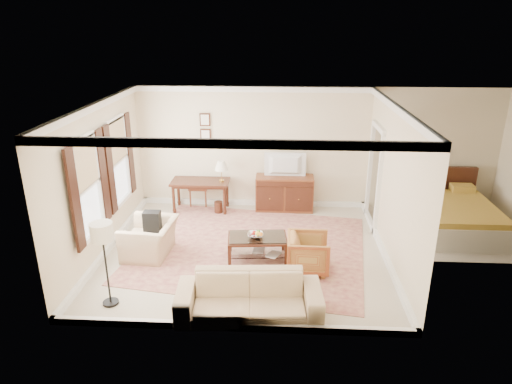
# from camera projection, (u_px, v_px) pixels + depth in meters

# --- Properties ---
(room_shell) EXTENTS (5.51, 5.01, 2.91)m
(room_shell) POSITION_uv_depth(u_px,v_px,m) (244.00, 129.00, 8.18)
(room_shell) COLOR beige
(room_shell) RESTS_ON ground
(annex_bedroom) EXTENTS (3.00, 2.70, 2.90)m
(annex_bedroom) POSITION_uv_depth(u_px,v_px,m) (458.00, 217.00, 9.76)
(annex_bedroom) COLOR beige
(annex_bedroom) RESTS_ON ground
(window_front) EXTENTS (0.12, 1.56, 1.80)m
(window_front) POSITION_uv_depth(u_px,v_px,m) (88.00, 187.00, 7.99)
(window_front) COLOR #CCB284
(window_front) RESTS_ON room_shell
(window_rear) EXTENTS (0.12, 1.56, 1.80)m
(window_rear) POSITION_uv_depth(u_px,v_px,m) (119.00, 161.00, 9.48)
(window_rear) COLOR #CCB284
(window_rear) RESTS_ON room_shell
(doorway) EXTENTS (0.10, 1.12, 2.25)m
(doorway) POSITION_uv_depth(u_px,v_px,m) (374.00, 178.00, 9.93)
(doorway) COLOR white
(doorway) RESTS_ON room_shell
(rug) EXTENTS (4.95, 4.42, 0.01)m
(rug) POSITION_uv_depth(u_px,v_px,m) (251.00, 248.00, 9.18)
(rug) COLOR maroon
(rug) RESTS_ON room_shell
(writing_desk) EXTENTS (1.36, 0.68, 0.74)m
(writing_desk) POSITION_uv_depth(u_px,v_px,m) (200.00, 185.00, 10.81)
(writing_desk) COLOR #3E1C11
(writing_desk) RESTS_ON room_shell
(desk_chair) EXTENTS (0.54, 0.54, 1.05)m
(desk_chair) POSITION_uv_depth(u_px,v_px,m) (199.00, 184.00, 11.18)
(desk_chair) COLOR brown
(desk_chair) RESTS_ON room_shell
(desk_lamp) EXTENTS (0.32, 0.32, 0.50)m
(desk_lamp) POSITION_uv_depth(u_px,v_px,m) (221.00, 171.00, 10.66)
(desk_lamp) COLOR silver
(desk_lamp) RESTS_ON writing_desk
(framed_prints) EXTENTS (0.25, 0.04, 0.68)m
(framed_prints) POSITION_uv_depth(u_px,v_px,m) (205.00, 127.00, 10.73)
(framed_prints) COLOR #3E1C11
(framed_prints) RESTS_ON room_shell
(sideboard) EXTENTS (1.36, 0.52, 0.84)m
(sideboard) POSITION_uv_depth(u_px,v_px,m) (284.00, 193.00, 10.92)
(sideboard) COLOR brown
(sideboard) RESTS_ON room_shell
(tv) EXTENTS (0.93, 0.53, 0.12)m
(tv) POSITION_uv_depth(u_px,v_px,m) (285.00, 158.00, 10.59)
(tv) COLOR black
(tv) RESTS_ON sideboard
(coffee_table) EXTENTS (1.16, 0.75, 0.47)m
(coffee_table) POSITION_uv_depth(u_px,v_px,m) (257.00, 242.00, 8.65)
(coffee_table) COLOR #3E1C11
(coffee_table) RESTS_ON room_shell
(fruit_bowl) EXTENTS (0.42, 0.42, 0.10)m
(fruit_bowl) POSITION_uv_depth(u_px,v_px,m) (255.00, 235.00, 8.56)
(fruit_bowl) COLOR silver
(fruit_bowl) RESTS_ON coffee_table
(book_a) EXTENTS (0.28, 0.07, 0.38)m
(book_a) POSITION_uv_depth(u_px,v_px,m) (253.00, 249.00, 8.74)
(book_a) COLOR brown
(book_a) RESTS_ON coffee_table
(book_b) EXTENTS (0.26, 0.16, 0.38)m
(book_b) POSITION_uv_depth(u_px,v_px,m) (269.00, 253.00, 8.60)
(book_b) COLOR brown
(book_b) RESTS_ON coffee_table
(striped_armchair) EXTENTS (0.70, 0.75, 0.76)m
(striped_armchair) POSITION_uv_depth(u_px,v_px,m) (308.00, 251.00, 8.24)
(striped_armchair) COLOR #984621
(striped_armchair) RESTS_ON room_shell
(club_armchair) EXTENTS (0.76, 1.10, 0.92)m
(club_armchair) POSITION_uv_depth(u_px,v_px,m) (149.00, 233.00, 8.77)
(club_armchair) COLOR #CEB58B
(club_armchair) RESTS_ON room_shell
(backpack) EXTENTS (0.30, 0.37, 0.40)m
(backpack) POSITION_uv_depth(u_px,v_px,m) (152.00, 219.00, 8.78)
(backpack) COLOR black
(backpack) RESTS_ON club_armchair
(sofa) EXTENTS (2.26, 0.79, 0.87)m
(sofa) POSITION_uv_depth(u_px,v_px,m) (249.00, 291.00, 6.94)
(sofa) COLOR #CEB58B
(sofa) RESTS_ON room_shell
(floor_lamp) EXTENTS (0.35, 0.35, 1.42)m
(floor_lamp) POSITION_uv_depth(u_px,v_px,m) (102.00, 238.00, 6.96)
(floor_lamp) COLOR black
(floor_lamp) RESTS_ON room_shell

